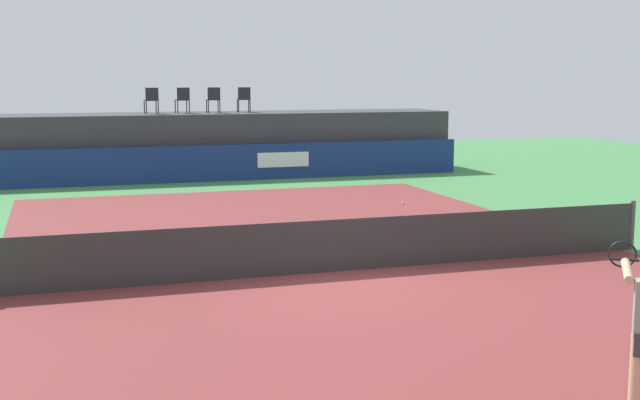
# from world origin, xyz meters

# --- Properties ---
(ground_plane) EXTENTS (48.00, 48.00, 0.00)m
(ground_plane) POSITION_xyz_m (0.00, 3.00, 0.00)
(ground_plane) COLOR #3D7A42
(court_inner) EXTENTS (12.00, 22.00, 0.00)m
(court_inner) POSITION_xyz_m (0.00, 0.00, 0.00)
(court_inner) COLOR maroon
(court_inner) RESTS_ON ground
(sponsor_wall) EXTENTS (18.00, 0.22, 1.20)m
(sponsor_wall) POSITION_xyz_m (0.01, 13.50, 0.60)
(sponsor_wall) COLOR navy
(sponsor_wall) RESTS_ON ground
(spectator_platform) EXTENTS (18.00, 2.80, 2.20)m
(spectator_platform) POSITION_xyz_m (0.00, 15.30, 1.10)
(spectator_platform) COLOR #38383D
(spectator_platform) RESTS_ON ground
(spectator_chair_far_left) EXTENTS (0.47, 0.47, 0.89)m
(spectator_chair_far_left) POSITION_xyz_m (-1.63, 15.09, 2.69)
(spectator_chair_far_left) COLOR #1E232D
(spectator_chair_far_left) RESTS_ON spectator_platform
(spectator_chair_left) EXTENTS (0.47, 0.47, 0.89)m
(spectator_chair_left) POSITION_xyz_m (-0.55, 15.17, 2.69)
(spectator_chair_left) COLOR #1E232D
(spectator_chair_left) RESTS_ON spectator_platform
(spectator_chair_center) EXTENTS (0.45, 0.45, 0.89)m
(spectator_chair_center) POSITION_xyz_m (0.52, 15.16, 2.69)
(spectator_chair_center) COLOR #1E232D
(spectator_chair_center) RESTS_ON spectator_platform
(spectator_chair_right) EXTENTS (0.48, 0.48, 0.89)m
(spectator_chair_right) POSITION_xyz_m (1.62, 15.20, 2.69)
(spectator_chair_right) COLOR #1E232D
(spectator_chair_right) RESTS_ON spectator_platform
(tennis_net) EXTENTS (12.40, 0.02, 0.95)m
(tennis_net) POSITION_xyz_m (0.00, 0.00, 0.47)
(tennis_net) COLOR #2D2D2D
(tennis_net) RESTS_ON ground
(net_post_far) EXTENTS (0.10, 0.10, 1.00)m
(net_post_far) POSITION_xyz_m (6.20, 0.00, 0.50)
(net_post_far) COLOR #4C4C51
(net_post_far) RESTS_ON ground
(tennis_ball) EXTENTS (0.07, 0.07, 0.07)m
(tennis_ball) POSITION_xyz_m (4.19, 6.93, 0.04)
(tennis_ball) COLOR #D8EA33
(tennis_ball) RESTS_ON court_inner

